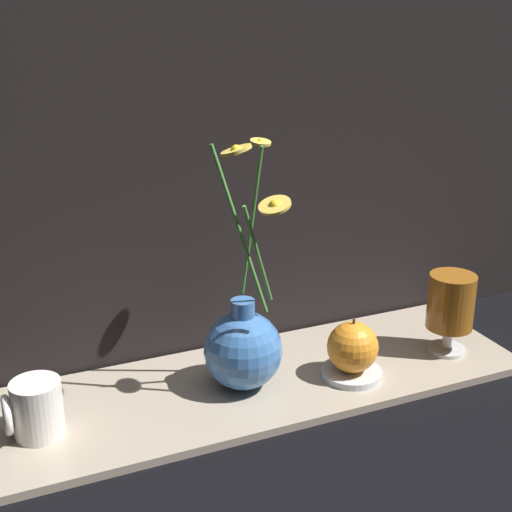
{
  "coord_description": "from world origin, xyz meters",
  "views": [
    {
      "loc": [
        -0.38,
        -0.85,
        0.55
      ],
      "look_at": [
        -0.01,
        0.0,
        0.21
      ],
      "focal_mm": 50.0,
      "sensor_mm": 36.0,
      "label": 1
    }
  ],
  "objects_px": {
    "tea_glass": "(451,304)",
    "vase_with_flowers": "(243,346)",
    "orange_fruit": "(353,347)",
    "yellow_mug": "(35,409)"
  },
  "relations": [
    {
      "from": "vase_with_flowers",
      "to": "orange_fruit",
      "type": "bearing_deg",
      "value": -13.46
    },
    {
      "from": "yellow_mug",
      "to": "orange_fruit",
      "type": "distance_m",
      "value": 0.45
    },
    {
      "from": "vase_with_flowers",
      "to": "yellow_mug",
      "type": "distance_m",
      "value": 0.29
    },
    {
      "from": "yellow_mug",
      "to": "tea_glass",
      "type": "xyz_separation_m",
      "value": [
        0.63,
        -0.02,
        0.04
      ]
    },
    {
      "from": "vase_with_flowers",
      "to": "tea_glass",
      "type": "distance_m",
      "value": 0.34
    },
    {
      "from": "vase_with_flowers",
      "to": "orange_fruit",
      "type": "xyz_separation_m",
      "value": [
        0.16,
        -0.04,
        -0.02
      ]
    },
    {
      "from": "tea_glass",
      "to": "vase_with_flowers",
      "type": "bearing_deg",
      "value": 175.01
    },
    {
      "from": "yellow_mug",
      "to": "orange_fruit",
      "type": "relative_size",
      "value": 0.9
    },
    {
      "from": "vase_with_flowers",
      "to": "tea_glass",
      "type": "height_order",
      "value": "vase_with_flowers"
    },
    {
      "from": "tea_glass",
      "to": "orange_fruit",
      "type": "relative_size",
      "value": 1.54
    }
  ]
}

